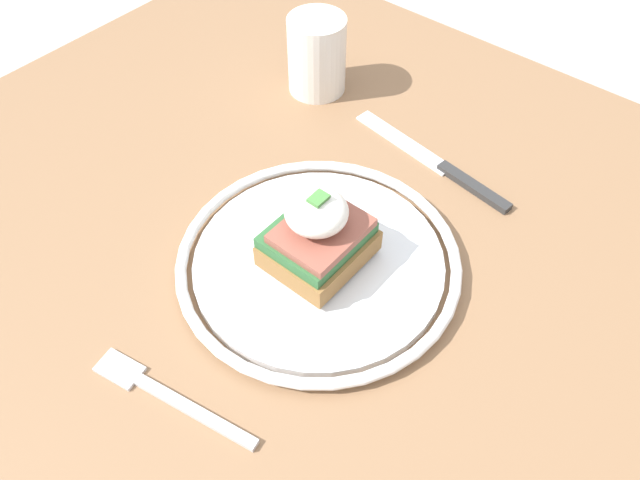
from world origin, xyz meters
name	(u,v)px	position (x,y,z in m)	size (l,w,h in m)	color
dining_table	(307,328)	(0.00, 0.00, 0.61)	(0.82, 0.91, 0.73)	#846042
plate	(320,260)	(0.00, -0.02, 0.74)	(0.25, 0.25, 0.02)	silver
sandwich	(319,234)	(0.00, -0.02, 0.78)	(0.08, 0.07, 0.07)	olive
fork	(166,395)	(-0.17, -0.01, 0.73)	(0.04, 0.15, 0.00)	silver
knife	(442,167)	(0.18, -0.03, 0.73)	(0.04, 0.20, 0.01)	#2D2D2D
cup	(317,54)	(0.20, 0.15, 0.78)	(0.07, 0.07, 0.09)	white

